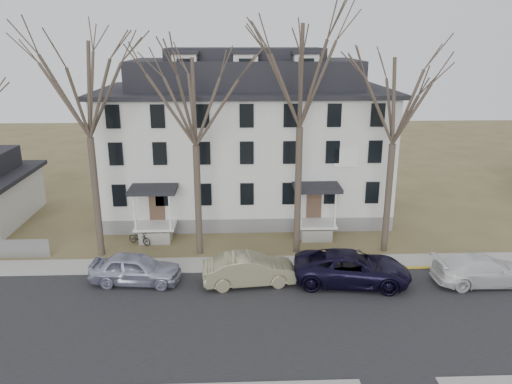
{
  "coord_description": "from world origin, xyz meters",
  "views": [
    {
      "loc": [
        -2.63,
        -18.62,
        12.73
      ],
      "look_at": [
        -1.55,
        9.0,
        4.16
      ],
      "focal_mm": 35.0,
      "sensor_mm": 36.0,
      "label": 1
    }
  ],
  "objects_px": {
    "tree_far_left": "(85,83)",
    "car_navy": "(352,269)",
    "tree_mid_left": "(194,96)",
    "tree_mid_right": "(397,95)",
    "boarding_house": "(245,141)",
    "bicycle_left": "(140,238)",
    "car_silver": "(136,269)",
    "car_white": "(483,271)",
    "car_tan": "(250,270)",
    "tree_center": "(301,69)"
  },
  "relations": [
    {
      "from": "tree_far_left",
      "to": "car_navy",
      "type": "height_order",
      "value": "tree_far_left"
    },
    {
      "from": "tree_mid_left",
      "to": "tree_mid_right",
      "type": "height_order",
      "value": "same"
    },
    {
      "from": "boarding_house",
      "to": "bicycle_left",
      "type": "relative_size",
      "value": 12.8
    },
    {
      "from": "boarding_house",
      "to": "car_silver",
      "type": "relative_size",
      "value": 4.29
    },
    {
      "from": "tree_far_left",
      "to": "bicycle_left",
      "type": "bearing_deg",
      "value": 35.09
    },
    {
      "from": "car_navy",
      "to": "bicycle_left",
      "type": "bearing_deg",
      "value": 72.78
    },
    {
      "from": "tree_far_left",
      "to": "bicycle_left",
      "type": "xyz_separation_m",
      "value": [
        2.07,
        1.45,
        -9.92
      ]
    },
    {
      "from": "tree_far_left",
      "to": "car_navy",
      "type": "distance_m",
      "value": 17.82
    },
    {
      "from": "tree_mid_left",
      "to": "car_white",
      "type": "height_order",
      "value": "tree_mid_left"
    },
    {
      "from": "tree_far_left",
      "to": "boarding_house",
      "type": "bearing_deg",
      "value": 42.18
    },
    {
      "from": "boarding_house",
      "to": "tree_far_left",
      "type": "bearing_deg",
      "value": -137.82
    },
    {
      "from": "boarding_house",
      "to": "tree_mid_right",
      "type": "xyz_separation_m",
      "value": [
        8.5,
        -8.15,
        4.22
      ]
    },
    {
      "from": "car_silver",
      "to": "tree_mid_left",
      "type": "bearing_deg",
      "value": -33.7
    },
    {
      "from": "tree_mid_left",
      "to": "tree_mid_right",
      "type": "distance_m",
      "value": 11.5
    },
    {
      "from": "tree_far_left",
      "to": "tree_mid_right",
      "type": "bearing_deg",
      "value": 0.0
    },
    {
      "from": "tree_mid_right",
      "to": "bicycle_left",
      "type": "bearing_deg",
      "value": 174.63
    },
    {
      "from": "bicycle_left",
      "to": "car_navy",
      "type": "bearing_deg",
      "value": -87.46
    },
    {
      "from": "tree_mid_right",
      "to": "bicycle_left",
      "type": "xyz_separation_m",
      "value": [
        -15.43,
        1.45,
        -9.18
      ]
    },
    {
      "from": "car_tan",
      "to": "bicycle_left",
      "type": "distance_m",
      "value": 8.92
    },
    {
      "from": "car_navy",
      "to": "tree_center",
      "type": "bearing_deg",
      "value": 37.55
    },
    {
      "from": "tree_mid_left",
      "to": "car_navy",
      "type": "distance_m",
      "value": 12.9
    },
    {
      "from": "tree_mid_right",
      "to": "car_tan",
      "type": "height_order",
      "value": "tree_mid_right"
    },
    {
      "from": "tree_mid_left",
      "to": "tree_mid_right",
      "type": "xyz_separation_m",
      "value": [
        11.5,
        0.0,
        0.0
      ]
    },
    {
      "from": "bicycle_left",
      "to": "tree_mid_right",
      "type": "bearing_deg",
      "value": -68.02
    },
    {
      "from": "tree_mid_left",
      "to": "car_tan",
      "type": "bearing_deg",
      "value": -54.65
    },
    {
      "from": "tree_mid_right",
      "to": "car_silver",
      "type": "bearing_deg",
      "value": -165.39
    },
    {
      "from": "boarding_house",
      "to": "car_tan",
      "type": "xyz_separation_m",
      "value": [
        -0.03,
        -12.34,
        -4.55
      ]
    },
    {
      "from": "car_white",
      "to": "car_silver",
      "type": "bearing_deg",
      "value": 86.11
    },
    {
      "from": "boarding_house",
      "to": "tree_center",
      "type": "distance_m",
      "value": 10.39
    },
    {
      "from": "tree_mid_left",
      "to": "car_navy",
      "type": "relative_size",
      "value": 2.05
    },
    {
      "from": "car_silver",
      "to": "car_tan",
      "type": "bearing_deg",
      "value": -87.56
    },
    {
      "from": "car_silver",
      "to": "tree_mid_right",
      "type": "bearing_deg",
      "value": -69.52
    },
    {
      "from": "tree_far_left",
      "to": "car_white",
      "type": "height_order",
      "value": "tree_far_left"
    },
    {
      "from": "tree_mid_right",
      "to": "car_navy",
      "type": "distance_m",
      "value": 10.19
    },
    {
      "from": "boarding_house",
      "to": "tree_center",
      "type": "bearing_deg",
      "value": -69.8
    },
    {
      "from": "car_white",
      "to": "car_navy",
      "type": "bearing_deg",
      "value": 85.71
    },
    {
      "from": "tree_mid_right",
      "to": "car_white",
      "type": "bearing_deg",
      "value": -49.34
    },
    {
      "from": "tree_mid_left",
      "to": "car_tan",
      "type": "xyz_separation_m",
      "value": [
        2.97,
        -4.19,
        -8.77
      ]
    },
    {
      "from": "tree_far_left",
      "to": "car_white",
      "type": "distance_m",
      "value": 23.98
    },
    {
      "from": "tree_mid_left",
      "to": "car_navy",
      "type": "xyz_separation_m",
      "value": [
        8.47,
        -4.29,
        -8.74
      ]
    },
    {
      "from": "boarding_house",
      "to": "tree_center",
      "type": "height_order",
      "value": "tree_center"
    },
    {
      "from": "tree_far_left",
      "to": "car_tan",
      "type": "height_order",
      "value": "tree_far_left"
    },
    {
      "from": "boarding_house",
      "to": "tree_mid_left",
      "type": "relative_size",
      "value": 1.63
    },
    {
      "from": "boarding_house",
      "to": "tree_center",
      "type": "xyz_separation_m",
      "value": [
        3.0,
        -8.15,
        5.71
      ]
    },
    {
      "from": "bicycle_left",
      "to": "tree_center",
      "type": "bearing_deg",
      "value": -70.95
    },
    {
      "from": "tree_far_left",
      "to": "tree_center",
      "type": "height_order",
      "value": "tree_center"
    },
    {
      "from": "tree_center",
      "to": "car_tan",
      "type": "height_order",
      "value": "tree_center"
    },
    {
      "from": "tree_far_left",
      "to": "tree_mid_right",
      "type": "xyz_separation_m",
      "value": [
        17.5,
        0.0,
        -0.74
      ]
    },
    {
      "from": "car_tan",
      "to": "car_white",
      "type": "height_order",
      "value": "car_tan"
    },
    {
      "from": "boarding_house",
      "to": "tree_mid_right",
      "type": "distance_m",
      "value": 12.51
    }
  ]
}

